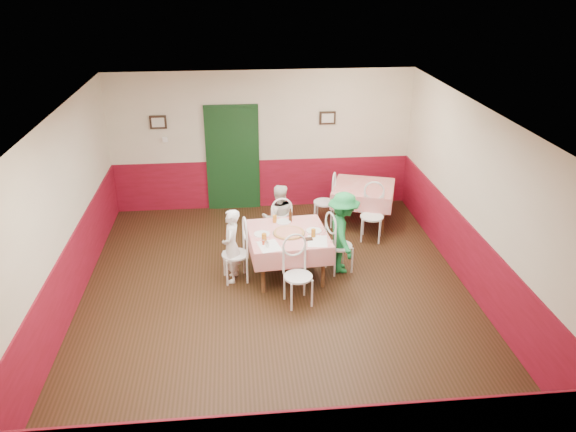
{
  "coord_description": "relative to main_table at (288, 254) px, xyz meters",
  "views": [
    {
      "loc": [
        -0.56,
        -7.31,
        4.67
      ],
      "look_at": [
        0.23,
        0.61,
        1.05
      ],
      "focal_mm": 35.0,
      "sensor_mm": 36.0,
      "label": 1
    }
  ],
  "objects": [
    {
      "name": "chair_left",
      "position": [
        -0.85,
        -0.07,
        0.08
      ],
      "size": [
        0.47,
        0.47,
        0.9
      ],
      "primitive_type": null,
      "rotation": [
        0.0,
        0.0,
        -1.43
      ],
      "color": "white",
      "rests_on": "ground"
    },
    {
      "name": "chair_second_b",
      "position": [
        1.64,
        1.13,
        0.08
      ],
      "size": [
        0.53,
        0.53,
        0.9
      ],
      "primitive_type": null,
      "rotation": [
        0.0,
        0.0,
        -0.32
      ],
      "color": "white",
      "rests_on": "ground"
    },
    {
      "name": "glass_b",
      "position": [
        0.38,
        -0.18,
        0.45
      ],
      "size": [
        0.07,
        0.07,
        0.13
      ],
      "primitive_type": "cylinder",
      "rotation": [
        0.0,
        0.0,
        0.08
      ],
      "color": "#BF7219",
      "rests_on": "main_table"
    },
    {
      "name": "shaker_b",
      "position": [
        -0.35,
        -0.47,
        0.43
      ],
      "size": [
        0.04,
        0.04,
        0.09
      ],
      "primitive_type": "cylinder",
      "rotation": [
        0.0,
        0.0,
        0.08
      ],
      "color": "silver",
      "rests_on": "main_table"
    },
    {
      "name": "floor",
      "position": [
        -0.23,
        -0.61,
        -0.38
      ],
      "size": [
        7.0,
        7.0,
        0.0
      ],
      "primitive_type": "plane",
      "color": "black",
      "rests_on": "ground"
    },
    {
      "name": "chair_second_a",
      "position": [
        0.89,
        1.88,
        0.08
      ],
      "size": [
        0.53,
        0.53,
        0.9
      ],
      "primitive_type": null,
      "rotation": [
        0.0,
        0.0,
        -1.89
      ],
      "color": "white",
      "rests_on": "ground"
    },
    {
      "name": "chair_far",
      "position": [
        -0.07,
        0.85,
        0.08
      ],
      "size": [
        0.48,
        0.48,
        0.9
      ],
      "primitive_type": null,
      "rotation": [
        0.0,
        0.0,
        3.3
      ],
      "color": "white",
      "rests_on": "ground"
    },
    {
      "name": "plate_left",
      "position": [
        -0.42,
        -0.02,
        0.39
      ],
      "size": [
        0.27,
        0.27,
        0.01
      ],
      "primitive_type": "cylinder",
      "rotation": [
        0.0,
        0.0,
        0.08
      ],
      "color": "white",
      "rests_on": "main_table"
    },
    {
      "name": "pizza",
      "position": [
        0.01,
        -0.03,
        0.4
      ],
      "size": [
        0.52,
        0.52,
        0.03
      ],
      "primitive_type": "cylinder",
      "rotation": [
        0.0,
        0.0,
        0.08
      ],
      "color": "#B74723",
      "rests_on": "main_table"
    },
    {
      "name": "chair_right",
      "position": [
        0.85,
        0.07,
        0.08
      ],
      "size": [
        0.53,
        0.53,
        0.9
      ],
      "primitive_type": null,
      "rotation": [
        0.0,
        0.0,
        1.87
      ],
      "color": "white",
      "rests_on": "ground"
    },
    {
      "name": "plate_right",
      "position": [
        0.41,
        0.02,
        0.39
      ],
      "size": [
        0.27,
        0.27,
        0.01
      ],
      "primitive_type": "cylinder",
      "rotation": [
        0.0,
        0.0,
        0.08
      ],
      "color": "white",
      "rests_on": "main_table"
    },
    {
      "name": "beer_bottle",
      "position": [
        0.08,
        0.43,
        0.48
      ],
      "size": [
        0.06,
        0.06,
        0.2
      ],
      "primitive_type": "cylinder",
      "rotation": [
        0.0,
        0.0,
        0.08
      ],
      "color": "#381C0A",
      "rests_on": "main_table"
    },
    {
      "name": "picture_right",
      "position": [
        1.07,
        2.84,
        1.48
      ],
      "size": [
        0.32,
        0.03,
        0.26
      ],
      "primitive_type": "cube",
      "color": "black",
      "rests_on": "back_wall"
    },
    {
      "name": "left_wall",
      "position": [
        -3.23,
        -0.61,
        1.02
      ],
      "size": [
        0.1,
        7.0,
        2.8
      ],
      "primitive_type": "cube",
      "color": "beige",
      "rests_on": "ground"
    },
    {
      "name": "shaker_a",
      "position": [
        -0.37,
        -0.43,
        0.43
      ],
      "size": [
        0.04,
        0.04,
        0.09
      ],
      "primitive_type": "cylinder",
      "rotation": [
        0.0,
        0.0,
        0.08
      ],
      "color": "silver",
      "rests_on": "main_table"
    },
    {
      "name": "glass_c",
      "position": [
        -0.18,
        0.41,
        0.45
      ],
      "size": [
        0.07,
        0.07,
        0.12
      ],
      "primitive_type": "cylinder",
      "rotation": [
        0.0,
        0.0,
        0.08
      ],
      "color": "#BF7219",
      "rests_on": "main_table"
    },
    {
      "name": "wainscot_right",
      "position": [
        2.75,
        -0.61,
        0.12
      ],
      "size": [
        0.03,
        7.0,
        1.0
      ],
      "primitive_type": "cube",
      "color": "maroon",
      "rests_on": "ground"
    },
    {
      "name": "right_wall",
      "position": [
        2.77,
        -0.61,
        1.02
      ],
      "size": [
        0.1,
        7.0,
        2.8
      ],
      "primitive_type": "cube",
      "color": "beige",
      "rests_on": "ground"
    },
    {
      "name": "plate_far",
      "position": [
        -0.04,
        0.4,
        0.39
      ],
      "size": [
        0.27,
        0.27,
        0.01
      ],
      "primitive_type": "cylinder",
      "rotation": [
        0.0,
        0.0,
        0.08
      ],
      "color": "white",
      "rests_on": "main_table"
    },
    {
      "name": "diner_left",
      "position": [
        -0.9,
        -0.07,
        0.23
      ],
      "size": [
        0.35,
        0.48,
        1.21
      ],
      "primitive_type": "imported",
      "rotation": [
        0.0,
        0.0,
        -1.7
      ],
      "color": "gray",
      "rests_on": "ground"
    },
    {
      "name": "glass_a",
      "position": [
        -0.39,
        -0.28,
        0.45
      ],
      "size": [
        0.08,
        0.08,
        0.14
      ],
      "primitive_type": "cylinder",
      "rotation": [
        0.0,
        0.0,
        0.08
      ],
      "color": "#BF7219",
      "rests_on": "main_table"
    },
    {
      "name": "wallet",
      "position": [
        0.3,
        -0.27,
        0.4
      ],
      "size": [
        0.12,
        0.1,
        0.02
      ],
      "primitive_type": "cube",
      "rotation": [
        0.0,
        0.0,
        0.08
      ],
      "color": "black",
      "rests_on": "main_table"
    },
    {
      "name": "menu_left",
      "position": [
        -0.33,
        -0.43,
        0.39
      ],
      "size": [
        0.38,
        0.46,
        0.0
      ],
      "primitive_type": "cube",
      "rotation": [
        0.0,
        0.0,
        0.22
      ],
      "color": "white",
      "rests_on": "main_table"
    },
    {
      "name": "menu_right",
      "position": [
        0.42,
        -0.34,
        0.39
      ],
      "size": [
        0.35,
        0.44,
        0.0
      ],
      "primitive_type": "cube",
      "rotation": [
        0.0,
        0.0,
        -0.13
      ],
      "color": "white",
      "rests_on": "main_table"
    },
    {
      "name": "shaker_c",
      "position": [
        -0.41,
        -0.37,
        0.43
      ],
      "size": [
        0.04,
        0.04,
        0.09
      ],
      "primitive_type": "cylinder",
      "rotation": [
        0.0,
        0.0,
        0.08
      ],
      "color": "#B23319",
      "rests_on": "main_table"
    },
    {
      "name": "chair_near",
      "position": [
        0.07,
        -0.85,
        0.08
      ],
      "size": [
        0.51,
        0.51,
        0.9
      ],
      "primitive_type": null,
      "rotation": [
        0.0,
        0.0,
        0.24
      ],
      "color": "white",
      "rests_on": "ground"
    },
    {
      "name": "picture_left",
      "position": [
        -2.23,
        2.84,
        1.48
      ],
      "size": [
        0.32,
        0.03,
        0.26
      ],
      "primitive_type": "cube",
      "color": "black",
      "rests_on": "back_wall"
    },
    {
      "name": "back_wall",
      "position": [
        -0.23,
        2.89,
        1.02
      ],
      "size": [
        6.0,
        0.1,
        2.8
      ],
      "primitive_type": "cube",
      "color": "beige",
      "rests_on": "ground"
    },
    {
      "name": "ceiling",
      "position": [
        -0.23,
        -0.61,
        2.42
      ],
      "size": [
        7.0,
        7.0,
        0.0
      ],
      "primitive_type": "plane",
      "color": "white",
      "rests_on": "back_wall"
    },
    {
      "name": "second_table",
      "position": [
        1.64,
        1.88,
        0.0
      ],
      "size": [
        1.41,
        1.41,
        0.77
      ],
      "primitive_type": "cube",
      "rotation": [
        0.0,
        0.0,
        -0.32
      ],
      "color": "red",
      "rests_on": "ground"
    },
    {
      "name": "wainscot_back",
      "position": [
        -0.23,
        2.88,
        0.12
      ],
      "size": [
        6.0,
        0.03,
        1.0
      ],
      "primitive_type": "cube",
      "color": "maroon",
      "rests_on": "ground"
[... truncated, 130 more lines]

